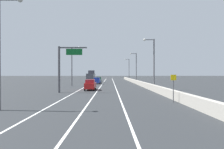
% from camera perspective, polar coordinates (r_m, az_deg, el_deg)
% --- Properties ---
extents(ground_plane, '(320.00, 320.00, 0.00)m').
position_cam_1_polar(ground_plane, '(66.33, -0.80, -2.33)').
color(ground_plane, '#26282B').
extents(lane_stripe_left, '(0.16, 130.00, 0.00)m').
position_cam_1_polar(lane_stripe_left, '(57.63, -6.32, -2.75)').
color(lane_stripe_left, silver).
rests_on(lane_stripe_left, ground_plane).
extents(lane_stripe_center, '(0.16, 130.00, 0.00)m').
position_cam_1_polar(lane_stripe_center, '(57.38, -2.84, -2.76)').
color(lane_stripe_center, silver).
rests_on(lane_stripe_center, ground_plane).
extents(lane_stripe_right, '(0.16, 130.00, 0.00)m').
position_cam_1_polar(lane_stripe_right, '(57.35, 0.66, -2.76)').
color(lane_stripe_right, silver).
rests_on(lane_stripe_right, ground_plane).
extents(jersey_barrier_right, '(0.60, 120.00, 1.10)m').
position_cam_1_polar(jersey_barrier_right, '(43.03, 9.76, -3.09)').
color(jersey_barrier_right, '#9E998E').
rests_on(jersey_barrier_right, ground_plane).
extents(overhead_sign_gantry, '(4.68, 0.36, 7.50)m').
position_cam_1_polar(overhead_sign_gantry, '(32.07, -14.17, 3.18)').
color(overhead_sign_gantry, '#47474C').
rests_on(overhead_sign_gantry, ground_plane).
extents(speed_advisory_sign, '(0.60, 0.11, 3.00)m').
position_cam_1_polar(speed_advisory_sign, '(21.67, 17.76, -3.33)').
color(speed_advisory_sign, '#4C4C51').
rests_on(speed_advisory_sign, ground_plane).
extents(lamp_post_right_second, '(2.14, 0.44, 9.63)m').
position_cam_1_polar(lamp_post_right_second, '(36.77, 11.95, 4.13)').
color(lamp_post_right_second, '#4C4C51').
rests_on(lamp_post_right_second, ground_plane).
extents(lamp_post_right_third, '(2.14, 0.44, 9.63)m').
position_cam_1_polar(lamp_post_right_third, '(61.81, 6.97, 2.62)').
color(lamp_post_right_third, '#4C4C51').
rests_on(lamp_post_right_third, ground_plane).
extents(lamp_post_right_fourth, '(2.14, 0.44, 9.63)m').
position_cam_1_polar(lamp_post_right_fourth, '(87.07, 4.90, 1.98)').
color(lamp_post_right_fourth, '#4C4C51').
rests_on(lamp_post_right_fourth, ground_plane).
extents(lamp_post_left_near, '(2.14, 0.44, 9.63)m').
position_cam_1_polar(lamp_post_left_near, '(18.95, -29.83, 7.60)').
color(lamp_post_left_near, '#4C4C51').
rests_on(lamp_post_left_near, ground_plane).
extents(lamp_post_left_mid, '(2.14, 0.44, 9.63)m').
position_cam_1_polar(lamp_post_left_mid, '(47.83, -11.52, 3.26)').
color(lamp_post_left_mid, '#4C4C51').
rests_on(lamp_post_left_mid, ground_plane).
extents(car_red_0, '(1.87, 4.56, 1.99)m').
position_cam_1_polar(car_red_0, '(35.98, -6.44, -3.06)').
color(car_red_0, red).
rests_on(car_red_0, ground_plane).
extents(car_blue_1, '(2.09, 4.80, 1.88)m').
position_cam_1_polar(car_blue_1, '(56.81, -4.45, -1.84)').
color(car_blue_1, '#1E389E').
rests_on(car_blue_1, ground_plane).
extents(car_green_2, '(1.94, 4.35, 1.90)m').
position_cam_1_polar(car_green_2, '(66.82, -3.95, -1.50)').
color(car_green_2, '#196033').
rests_on(car_green_2, ground_plane).
extents(box_truck, '(2.49, 7.87, 4.12)m').
position_cam_1_polar(box_truck, '(66.48, -6.27, -0.71)').
color(box_truck, '#4C4C51').
rests_on(box_truck, ground_plane).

